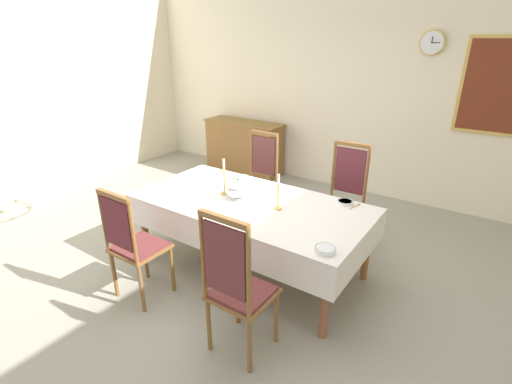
% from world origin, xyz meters
% --- Properties ---
extents(ground, '(7.70, 5.61, 0.04)m').
position_xyz_m(ground, '(0.00, 0.00, -0.02)').
color(ground, '#98988A').
extents(back_wall, '(7.70, 0.08, 3.44)m').
position_xyz_m(back_wall, '(0.00, 2.84, 1.72)').
color(back_wall, '#EFE6CD').
rests_on(back_wall, ground).
extents(left_wall, '(0.08, 5.61, 3.44)m').
position_xyz_m(left_wall, '(-3.89, 0.00, 1.72)').
color(left_wall, '#F3EACA').
rests_on(left_wall, ground).
extents(dining_table, '(2.31, 1.16, 0.76)m').
position_xyz_m(dining_table, '(0.00, 0.07, 0.69)').
color(dining_table, brown).
rests_on(dining_table, ground).
extents(tablecloth, '(2.33, 1.18, 0.31)m').
position_xyz_m(tablecloth, '(0.00, 0.07, 0.69)').
color(tablecloth, white).
rests_on(tablecloth, dining_table).
extents(chair_south_a, '(0.44, 0.42, 1.09)m').
position_xyz_m(chair_south_a, '(-0.57, -0.91, 0.57)').
color(chair_south_a, brown).
rests_on(chair_south_a, ground).
extents(chair_north_a, '(0.44, 0.42, 1.16)m').
position_xyz_m(chair_north_a, '(-0.57, 1.06, 0.60)').
color(chair_north_a, brown).
rests_on(chair_north_a, ground).
extents(chair_south_b, '(0.44, 0.42, 1.21)m').
position_xyz_m(chair_south_b, '(0.58, -0.92, 0.61)').
color(chair_south_b, brown).
rests_on(chair_south_b, ground).
extents(chair_north_b, '(0.44, 0.42, 1.20)m').
position_xyz_m(chair_north_b, '(0.58, 1.06, 0.61)').
color(chair_north_b, brown).
rests_on(chair_north_b, ground).
extents(soup_tureen, '(0.26, 0.26, 0.21)m').
position_xyz_m(soup_tureen, '(-0.14, 0.07, 0.86)').
color(soup_tureen, white).
rests_on(soup_tureen, tablecloth).
extents(candlestick_west, '(0.07, 0.07, 0.38)m').
position_xyz_m(candlestick_west, '(-0.32, 0.07, 0.92)').
color(candlestick_west, gold).
rests_on(candlestick_west, tablecloth).
extents(candlestick_east, '(0.07, 0.07, 0.35)m').
position_xyz_m(candlestick_east, '(0.32, 0.07, 0.90)').
color(candlestick_east, gold).
rests_on(candlestick_east, tablecloth).
extents(bowl_near_left, '(0.15, 0.15, 0.04)m').
position_xyz_m(bowl_near_left, '(-0.43, 0.53, 0.78)').
color(bowl_near_left, white).
rests_on(bowl_near_left, tablecloth).
extents(bowl_near_right, '(0.15, 0.15, 0.03)m').
position_xyz_m(bowl_near_right, '(0.79, 0.54, 0.78)').
color(bowl_near_right, white).
rests_on(bowl_near_right, tablecloth).
extents(bowl_far_left, '(0.16, 0.16, 0.04)m').
position_xyz_m(bowl_far_left, '(1.01, -0.37, 0.78)').
color(bowl_far_left, white).
rests_on(bowl_far_left, tablecloth).
extents(bowl_far_right, '(0.17, 0.17, 0.03)m').
position_xyz_m(bowl_far_right, '(-0.19, -0.35, 0.78)').
color(bowl_far_right, white).
rests_on(bowl_far_right, tablecloth).
extents(spoon_primary, '(0.05, 0.18, 0.01)m').
position_xyz_m(spoon_primary, '(-0.54, 0.55, 0.77)').
color(spoon_primary, gold).
rests_on(spoon_primary, tablecloth).
extents(spoon_secondary, '(0.06, 0.17, 0.01)m').
position_xyz_m(spoon_secondary, '(0.91, 0.57, 0.77)').
color(spoon_secondary, gold).
rests_on(spoon_secondary, tablecloth).
extents(sideboard, '(1.44, 0.48, 0.90)m').
position_xyz_m(sideboard, '(-1.88, 2.53, 0.45)').
color(sideboard, brown).
rests_on(sideboard, ground).
extents(mounted_clock, '(0.31, 0.06, 0.31)m').
position_xyz_m(mounted_clock, '(0.91, 2.77, 2.19)').
color(mounted_clock, '#D1B251').
extents(framed_painting, '(1.06, 0.05, 1.15)m').
position_xyz_m(framed_painting, '(1.85, 2.78, 1.71)').
color(framed_painting, '#D1B251').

